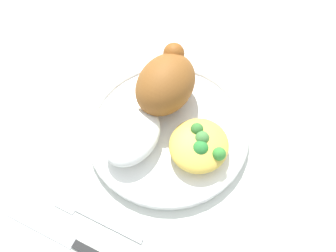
{
  "coord_description": "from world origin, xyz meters",
  "views": [
    {
      "loc": [
        -0.26,
        -0.15,
        0.57
      ],
      "look_at": [
        0.0,
        0.0,
        0.03
      ],
      "focal_mm": 41.77,
      "sensor_mm": 36.0,
      "label": 1
    }
  ],
  "objects_px": {
    "plate": "(168,132)",
    "knife": "(74,244)",
    "roasted_chicken": "(166,83)",
    "rice_pile": "(132,137)",
    "fork": "(92,216)",
    "mac_cheese_with_broccoli": "(200,145)"
  },
  "relations": [
    {
      "from": "rice_pile",
      "to": "roasted_chicken",
      "type": "bearing_deg",
      "value": -0.96
    },
    {
      "from": "rice_pile",
      "to": "knife",
      "type": "relative_size",
      "value": 0.56
    },
    {
      "from": "plate",
      "to": "knife",
      "type": "height_order",
      "value": "plate"
    },
    {
      "from": "roasted_chicken",
      "to": "knife",
      "type": "xyz_separation_m",
      "value": [
        -0.27,
        -0.01,
        -0.06
      ]
    },
    {
      "from": "plate",
      "to": "roasted_chicken",
      "type": "distance_m",
      "value": 0.08
    },
    {
      "from": "knife",
      "to": "rice_pile",
      "type": "bearing_deg",
      "value": 3.05
    },
    {
      "from": "knife",
      "to": "roasted_chicken",
      "type": "bearing_deg",
      "value": 1.58
    },
    {
      "from": "roasted_chicken",
      "to": "mac_cheese_with_broccoli",
      "type": "height_order",
      "value": "roasted_chicken"
    },
    {
      "from": "plate",
      "to": "fork",
      "type": "relative_size",
      "value": 1.83
    },
    {
      "from": "plate",
      "to": "fork",
      "type": "bearing_deg",
      "value": 170.99
    },
    {
      "from": "rice_pile",
      "to": "fork",
      "type": "xyz_separation_m",
      "value": [
        -0.13,
        -0.01,
        -0.03
      ]
    },
    {
      "from": "roasted_chicken",
      "to": "rice_pile",
      "type": "height_order",
      "value": "roasted_chicken"
    },
    {
      "from": "plate",
      "to": "knife",
      "type": "xyz_separation_m",
      "value": [
        -0.22,
        0.03,
        -0.01
      ]
    },
    {
      "from": "mac_cheese_with_broccoli",
      "to": "fork",
      "type": "relative_size",
      "value": 0.66
    },
    {
      "from": "mac_cheese_with_broccoli",
      "to": "fork",
      "type": "bearing_deg",
      "value": 152.36
    },
    {
      "from": "roasted_chicken",
      "to": "knife",
      "type": "height_order",
      "value": "roasted_chicken"
    },
    {
      "from": "plate",
      "to": "mac_cheese_with_broccoli",
      "type": "relative_size",
      "value": 2.76
    },
    {
      "from": "plate",
      "to": "mac_cheese_with_broccoli",
      "type": "bearing_deg",
      "value": -96.83
    },
    {
      "from": "plate",
      "to": "roasted_chicken",
      "type": "xyz_separation_m",
      "value": [
        0.05,
        0.03,
        0.05
      ]
    },
    {
      "from": "roasted_chicken",
      "to": "rice_pile",
      "type": "distance_m",
      "value": 0.1
    },
    {
      "from": "plate",
      "to": "knife",
      "type": "relative_size",
      "value": 1.37
    },
    {
      "from": "plate",
      "to": "roasted_chicken",
      "type": "bearing_deg",
      "value": 33.18
    }
  ]
}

